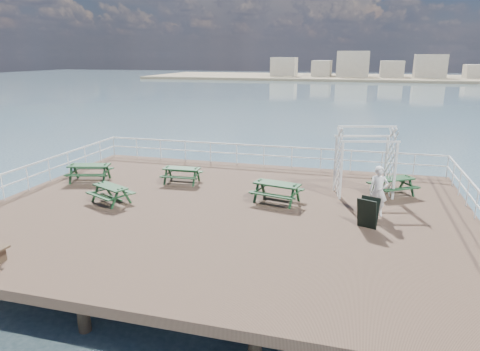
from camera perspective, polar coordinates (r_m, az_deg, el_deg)
name	(u,v)px	position (r m, az deg, el deg)	size (l,w,h in m)	color
ground	(225,213)	(16.27, -2.01, -4.96)	(18.00, 14.00, 0.30)	brown
sea_backdrop	(386,75)	(148.92, 18.90, 12.62)	(300.00, 300.00, 9.20)	#3E5868
railing	(241,170)	(18.32, 0.14, 0.80)	(17.77, 13.76, 1.10)	white
picnic_table_a	(89,169)	(20.75, -19.45, 0.80)	(2.13, 1.88, 0.89)	#13361A
picnic_table_b	(182,172)	(19.52, -7.78, 0.48)	(1.70, 1.39, 0.79)	#13361A
picnic_table_c	(393,183)	(18.78, 19.73, -0.89)	(2.14, 2.05, 0.82)	#13361A
picnic_table_d	(111,190)	(17.52, -16.87, -1.92)	(1.95, 1.80, 0.76)	#13361A
picnic_table_e	(277,188)	(16.87, 4.94, -1.70)	(2.06, 1.80, 0.87)	#13361A
trellis_arbor	(364,165)	(18.20, 16.25, 1.39)	(2.56, 1.78, 2.89)	white
sandwich_board	(368,213)	(14.95, 16.68, -4.83)	(0.78, 0.68, 1.06)	black
person	(378,191)	(16.08, 17.95, -2.00)	(0.67, 0.44, 1.83)	white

